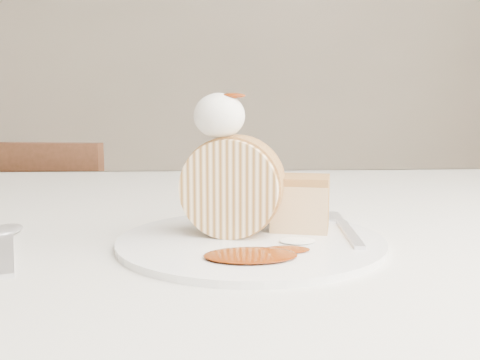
{
  "coord_description": "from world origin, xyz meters",
  "views": [
    {
      "loc": [
        -0.06,
        -0.46,
        0.89
      ],
      "look_at": [
        -0.03,
        0.06,
        0.81
      ],
      "focal_mm": 40.0,
      "sensor_mm": 36.0,
      "label": 1
    }
  ],
  "objects": [
    {
      "name": "caramel_pool",
      "position": [
        -0.02,
        -0.02,
        0.76
      ],
      "size": [
        0.09,
        0.07,
        0.0
      ],
      "primitive_type": null,
      "rotation": [
        0.0,
        0.0,
        -0.25
      ],
      "color": "#652004",
      "rests_on": "plate"
    },
    {
      "name": "roulade_slice",
      "position": [
        -0.04,
        0.07,
        0.81
      ],
      "size": [
        0.11,
        0.07,
        0.1
      ],
      "primitive_type": "cylinder",
      "rotation": [
        1.57,
        0.0,
        -0.24
      ],
      "color": "beige",
      "rests_on": "plate"
    },
    {
      "name": "table",
      "position": [
        0.0,
        0.2,
        0.66
      ],
      "size": [
        1.4,
        0.9,
        0.75
      ],
      "color": "beige",
      "rests_on": "ground"
    },
    {
      "name": "cake_chunk",
      "position": [
        0.04,
        0.08,
        0.78
      ],
      "size": [
        0.07,
        0.07,
        0.05
      ],
      "primitive_type": "cube",
      "rotation": [
        0.0,
        0.0,
        -0.25
      ],
      "color": "#AB7B40",
      "rests_on": "plate"
    },
    {
      "name": "caramel_drizzle",
      "position": [
        -0.04,
        0.06,
        0.9
      ],
      "size": [
        0.03,
        0.02,
        0.01
      ],
      "primitive_type": "ellipsoid",
      "color": "#652004",
      "rests_on": "whipped_cream"
    },
    {
      "name": "whipped_cream",
      "position": [
        -0.05,
        0.06,
        0.88
      ],
      "size": [
        0.05,
        0.05,
        0.04
      ],
      "primitive_type": "ellipsoid",
      "color": "white",
      "rests_on": "roulade_slice"
    },
    {
      "name": "fork",
      "position": [
        0.08,
        0.05,
        0.76
      ],
      "size": [
        0.03,
        0.16,
        0.0
      ],
      "primitive_type": "cube",
      "rotation": [
        0.0,
        0.0,
        -0.09
      ],
      "color": "silver",
      "rests_on": "plate"
    },
    {
      "name": "spoon",
      "position": [
        -0.24,
        0.02,
        0.75
      ],
      "size": [
        0.08,
        0.17,
        0.0
      ],
      "primitive_type": "cube",
      "rotation": [
        0.0,
        0.0,
        0.35
      ],
      "color": "silver",
      "rests_on": "table"
    },
    {
      "name": "plate",
      "position": [
        -0.02,
        0.05,
        0.75
      ],
      "size": [
        0.32,
        0.32,
        0.01
      ],
      "primitive_type": "cylinder",
      "rotation": [
        0.0,
        0.0,
        -0.25
      ],
      "color": "white",
      "rests_on": "table"
    },
    {
      "name": "chair_far",
      "position": [
        -0.47,
        0.82,
        0.46
      ],
      "size": [
        0.43,
        0.43,
        0.8
      ],
      "rotation": [
        0.0,
        0.0,
        2.99
      ],
      "color": "brown",
      "rests_on": "ground"
    }
  ]
}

